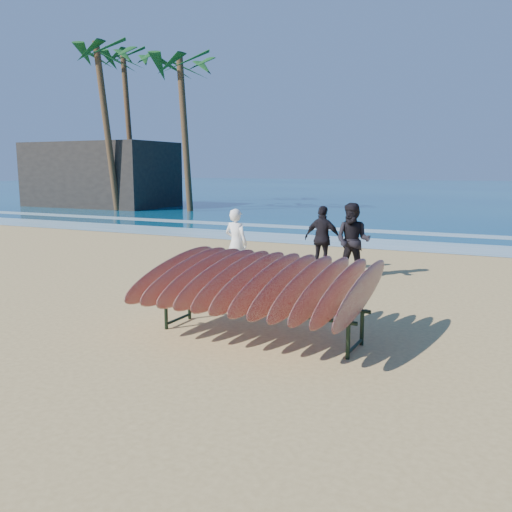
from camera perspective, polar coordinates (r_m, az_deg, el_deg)
The scene contains 12 objects.
ground at distance 9.20m, azimuth -2.15°, elevation -6.59°, with size 120.00×120.00×0.00m, color tan.
ocean at distance 63.02m, azimuth 21.73°, elevation 6.41°, with size 160.00×160.00×0.00m, color navy.
foam_near at distance 18.48m, azimuth 12.30°, elevation 1.31°, with size 160.00×160.00×0.00m, color white.
foam_far at distance 21.87m, azimuth 14.40°, elevation 2.45°, with size 160.00×160.00×0.00m, color white.
surfboard_rack at distance 8.03m, azimuth 0.36°, elevation -2.81°, with size 3.24×2.60×1.29m.
person_white at distance 12.47m, azimuth -2.10°, elevation 1.36°, with size 0.58×0.38×1.59m, color white.
person_dark_a at distance 12.52m, azimuth 10.17°, elevation 1.58°, with size 0.84×0.65×1.72m, color black.
person_dark_b at distance 13.29m, azimuth 7.04°, elevation 1.83°, with size 0.94×0.39×1.60m, color black.
building at distance 36.78m, azimuth -16.02°, elevation 8.23°, with size 9.14×5.08×4.06m, color #2D2823.
palm_left at distance 32.89m, azimuth -15.74°, elevation 19.58°, with size 5.20×5.20×9.44m.
palm_mid at distance 31.60m, azimuth -7.64°, elevation 19.00°, with size 5.20×5.20×8.75m.
palm_right at distance 39.40m, azimuth -13.51°, elevation 19.27°, with size 5.20×5.20×10.41m.
Camera 1 is at (4.09, -7.84, 2.53)m, focal length 38.00 mm.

